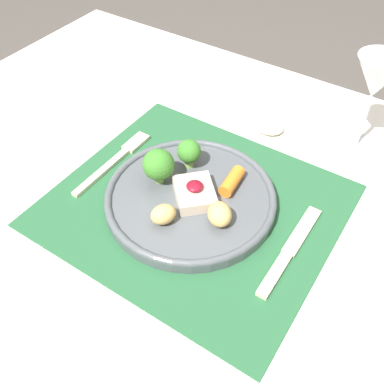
{
  "coord_description": "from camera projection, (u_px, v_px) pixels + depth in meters",
  "views": [
    {
      "loc": [
        0.26,
        -0.4,
        1.29
      ],
      "look_at": [
        -0.01,
        0.0,
        0.79
      ],
      "focal_mm": 42.0,
      "sensor_mm": 36.0,
      "label": 1
    }
  ],
  "objects": [
    {
      "name": "placemat",
      "position": [
        195.0,
        205.0,
        0.7
      ],
      "size": [
        0.42,
        0.38,
        0.0
      ],
      "primitive_type": "cube",
      "color": "#235633",
      "rests_on": "dining_table"
    },
    {
      "name": "wine_glass_near",
      "position": [
        375.0,
        84.0,
        0.71
      ],
      "size": [
        0.08,
        0.08,
        0.18
      ],
      "color": "white",
      "rests_on": "dining_table"
    },
    {
      "name": "dinner_plate",
      "position": [
        191.0,
        193.0,
        0.7
      ],
      "size": [
        0.27,
        0.27,
        0.08
      ],
      "color": "#4C5156",
      "rests_on": "placemat"
    },
    {
      "name": "dining_table",
      "position": [
        194.0,
        248.0,
        0.78
      ],
      "size": [
        1.22,
        0.9,
        0.77
      ],
      "color": "white",
      "rests_on": "ground_plane"
    },
    {
      "name": "fork",
      "position": [
        117.0,
        158.0,
        0.77
      ],
      "size": [
        0.02,
        0.18,
        0.01
      ],
      "rotation": [
        0.0,
        0.0,
        -0.02
      ],
      "color": "beige",
      "rests_on": "placemat"
    },
    {
      "name": "knife",
      "position": [
        287.0,
        255.0,
        0.63
      ],
      "size": [
        0.02,
        0.18,
        0.01
      ],
      "rotation": [
        0.0,
        0.0,
        -0.03
      ],
      "color": "beige",
      "rests_on": "placemat"
    },
    {
      "name": "spoon",
      "position": [
        262.0,
        124.0,
        0.84
      ],
      "size": [
        0.17,
        0.05,
        0.02
      ],
      "rotation": [
        0.0,
        0.0,
        0.02
      ],
      "color": "beige",
      "rests_on": "dining_table"
    }
  ]
}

